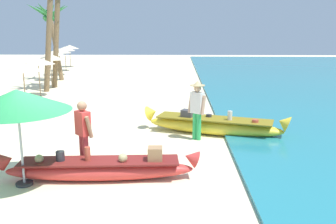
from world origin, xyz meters
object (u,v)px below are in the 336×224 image
(boat_red_foreground, at_px, (101,168))
(boat_yellow_midground, at_px, (214,125))
(person_tourist_customer, at_px, (83,132))
(patio_umbrella_large, at_px, (17,101))
(person_vendor_hatted, at_px, (197,106))
(palm_tree_leaning_seaward, at_px, (50,18))

(boat_red_foreground, relative_size, boat_yellow_midground, 0.97)
(person_tourist_customer, relative_size, patio_umbrella_large, 0.77)
(boat_red_foreground, xyz_separation_m, person_vendor_hatted, (2.27, 3.10, 0.77))
(person_vendor_hatted, relative_size, person_tourist_customer, 1.06)
(person_vendor_hatted, bearing_deg, person_tourist_customer, -135.71)
(boat_yellow_midground, distance_m, person_vendor_hatted, 1.10)
(boat_red_foreground, relative_size, person_tourist_customer, 2.64)
(boat_yellow_midground, bearing_deg, person_vendor_hatted, -133.08)
(boat_red_foreground, distance_m, patio_umbrella_large, 2.26)
(boat_yellow_midground, height_order, person_tourist_customer, person_tourist_customer)
(person_vendor_hatted, distance_m, person_tourist_customer, 3.81)
(boat_yellow_midground, distance_m, palm_tree_leaning_seaward, 15.94)
(boat_red_foreground, height_order, patio_umbrella_large, patio_umbrella_large)
(person_tourist_customer, bearing_deg, boat_red_foreground, -43.54)
(palm_tree_leaning_seaward, bearing_deg, boat_yellow_midground, -53.45)
(person_vendor_hatted, bearing_deg, boat_red_foreground, -126.19)
(person_tourist_customer, height_order, patio_umbrella_large, patio_umbrella_large)
(person_vendor_hatted, xyz_separation_m, person_tourist_customer, (-2.73, -2.66, -0.07))
(boat_yellow_midground, bearing_deg, palm_tree_leaning_seaward, 126.55)
(palm_tree_leaning_seaward, bearing_deg, person_vendor_hatted, -56.39)
(person_tourist_customer, relative_size, palm_tree_leaning_seaward, 0.34)
(person_tourist_customer, distance_m, palm_tree_leaning_seaward, 17.08)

